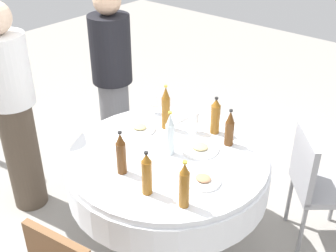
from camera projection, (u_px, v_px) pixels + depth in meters
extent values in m
plane|color=gray|center=(168.00, 236.00, 3.18)|extent=(10.00, 10.00, 0.00)
cylinder|color=white|center=(168.00, 156.00, 2.81)|extent=(1.32, 1.32, 0.04)
cylinder|color=white|center=(168.00, 172.00, 2.88)|extent=(1.35, 1.35, 0.22)
cylinder|color=slate|center=(168.00, 211.00, 3.06)|extent=(0.14, 0.14, 0.48)
cylinder|color=slate|center=(168.00, 235.00, 3.17)|extent=(0.56, 0.56, 0.03)
cylinder|color=#8C5619|center=(147.00, 177.00, 2.40)|extent=(0.06, 0.06, 0.22)
cone|color=#8C5619|center=(146.00, 158.00, 2.33)|extent=(0.05, 0.05, 0.05)
cylinder|color=black|center=(146.00, 153.00, 2.32)|extent=(0.03, 0.03, 0.01)
cylinder|color=#8C5619|center=(215.00, 119.00, 2.98)|extent=(0.07, 0.07, 0.21)
cone|color=#8C5619|center=(216.00, 102.00, 2.91)|extent=(0.06, 0.06, 0.05)
cylinder|color=black|center=(217.00, 98.00, 2.90)|extent=(0.02, 0.02, 0.01)
cylinder|color=#8C5619|center=(166.00, 113.00, 3.03)|extent=(0.06, 0.06, 0.24)
cone|color=#8C5619|center=(166.00, 93.00, 2.95)|extent=(0.05, 0.05, 0.09)
cylinder|color=gold|center=(166.00, 86.00, 2.93)|extent=(0.02, 0.02, 0.01)
cylinder|color=#8C5619|center=(184.00, 190.00, 2.30)|extent=(0.06, 0.06, 0.22)
cone|color=#8C5619|center=(185.00, 168.00, 2.23)|extent=(0.05, 0.05, 0.06)
cylinder|color=gold|center=(185.00, 162.00, 2.21)|extent=(0.03, 0.03, 0.01)
cylinder|color=#593314|center=(121.00, 158.00, 2.57)|extent=(0.06, 0.06, 0.21)
cone|color=#593314|center=(120.00, 138.00, 2.50)|extent=(0.06, 0.06, 0.07)
cylinder|color=black|center=(120.00, 132.00, 2.48)|extent=(0.03, 0.03, 0.01)
cylinder|color=#593314|center=(229.00, 133.00, 2.86)|extent=(0.06, 0.06, 0.17)
cone|color=#593314|center=(231.00, 117.00, 2.79)|extent=(0.06, 0.06, 0.08)
cylinder|color=black|center=(231.00, 111.00, 2.77)|extent=(0.02, 0.02, 0.01)
cylinder|color=silver|center=(170.00, 139.00, 2.75)|extent=(0.06, 0.06, 0.22)
cone|color=silver|center=(170.00, 119.00, 2.68)|extent=(0.05, 0.05, 0.08)
cylinder|color=gold|center=(170.00, 113.00, 2.65)|extent=(0.03, 0.03, 0.01)
cylinder|color=white|center=(153.00, 113.00, 3.28)|extent=(0.06, 0.06, 0.00)
cylinder|color=white|center=(153.00, 108.00, 3.26)|extent=(0.01, 0.01, 0.08)
cylinder|color=white|center=(153.00, 99.00, 3.22)|extent=(0.07, 0.07, 0.07)
cylinder|color=gold|center=(153.00, 101.00, 3.23)|extent=(0.06, 0.06, 0.03)
cylinder|color=white|center=(193.00, 131.00, 3.04)|extent=(0.06, 0.06, 0.00)
cylinder|color=white|center=(194.00, 127.00, 3.02)|extent=(0.01, 0.01, 0.08)
cylinder|color=white|center=(194.00, 117.00, 2.98)|extent=(0.07, 0.07, 0.08)
cylinder|color=white|center=(140.00, 129.00, 3.06)|extent=(0.23, 0.23, 0.02)
ellipsoid|color=tan|center=(139.00, 127.00, 3.05)|extent=(0.10, 0.09, 0.02)
cylinder|color=white|center=(203.00, 180.00, 2.54)|extent=(0.22, 0.22, 0.02)
ellipsoid|color=tan|center=(203.00, 178.00, 2.53)|extent=(0.10, 0.09, 0.02)
cylinder|color=white|center=(200.00, 149.00, 2.84)|extent=(0.26, 0.26, 0.02)
ellipsoid|color=tan|center=(200.00, 146.00, 2.83)|extent=(0.12, 0.10, 0.02)
cube|color=silver|center=(109.00, 153.00, 2.80)|extent=(0.03, 0.18, 0.00)
cube|color=white|center=(177.00, 115.00, 3.23)|extent=(0.19, 0.19, 0.02)
cylinder|color=slate|center=(116.00, 122.00, 3.85)|extent=(0.26, 0.26, 0.80)
cylinder|color=black|center=(110.00, 49.00, 3.50)|extent=(0.34, 0.34, 0.56)
sphere|color=#D8AD8C|center=(107.00, 1.00, 3.30)|extent=(0.22, 0.22, 0.22)
cylinder|color=#4C3F33|center=(23.00, 155.00, 3.29)|extent=(0.26, 0.26, 0.90)
cylinder|color=white|center=(5.00, 70.00, 2.93)|extent=(0.34, 0.34, 0.51)
cube|color=#99999E|center=(325.00, 188.00, 2.95)|extent=(0.56, 0.56, 0.04)
cube|color=#99999E|center=(304.00, 163.00, 2.85)|extent=(0.29, 0.33, 0.42)
cylinder|color=gray|center=(334.00, 198.00, 3.22)|extent=(0.03, 0.03, 0.43)
cylinder|color=gray|center=(302.00, 231.00, 2.92)|extent=(0.03, 0.03, 0.43)
cylinder|color=gray|center=(289.00, 198.00, 3.22)|extent=(0.03, 0.03, 0.43)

